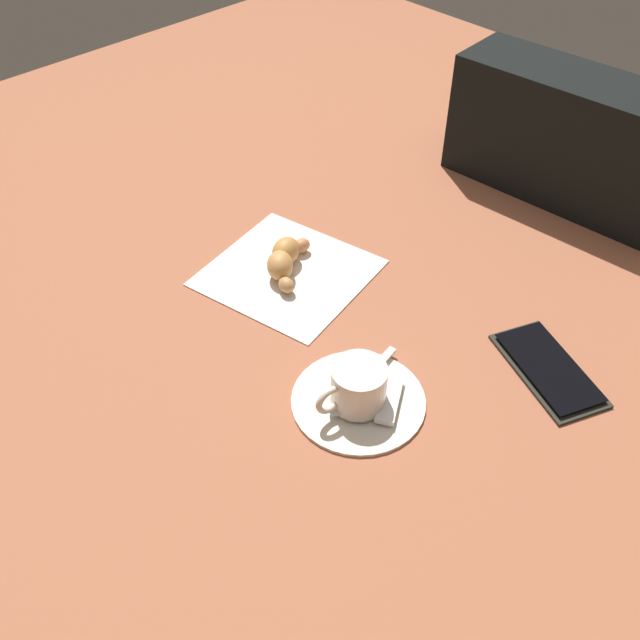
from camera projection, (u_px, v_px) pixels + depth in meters
The scene contains 9 objects.
ground_plane at pixel (316, 340), 0.84m from camera, with size 1.80×1.80×0.00m, color #9C583C.
saucer at pixel (358, 400), 0.77m from camera, with size 0.15×0.15×0.01m, color silver.
espresso_cup at pixel (357, 386), 0.75m from camera, with size 0.06×0.08×0.05m.
teaspoon at pixel (353, 391), 0.77m from camera, with size 0.03×0.13×0.01m.
sugar_packet at pixel (389, 400), 0.76m from camera, with size 0.06×0.02×0.01m, color white.
napkin at pixel (288, 272), 0.93m from camera, with size 0.19×0.19×0.00m, color white.
croissant at pixel (285, 259), 0.92m from camera, with size 0.08×0.09×0.04m.
cell_phone at pixel (548, 369), 0.80m from camera, with size 0.16×0.12×0.01m.
laptop_bag at pixel (572, 139), 1.00m from camera, with size 0.35×0.11×0.18m, color black.
Camera 1 is at (-0.43, 0.41, 0.60)m, focal length 40.13 mm.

